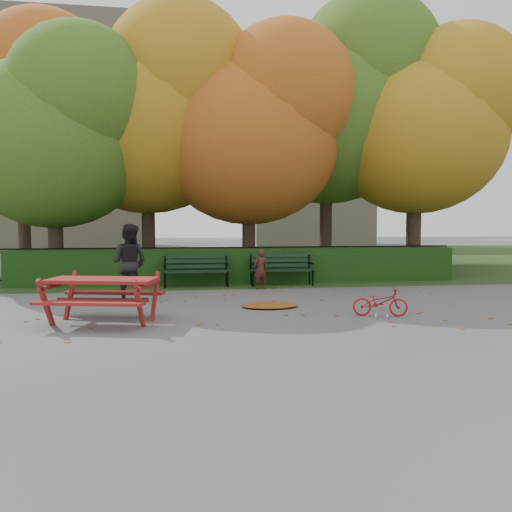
{
  "coord_description": "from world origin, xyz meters",
  "views": [
    {
      "loc": [
        -1.63,
        -10.13,
        1.82
      ],
      "look_at": [
        0.05,
        1.42,
        1.0
      ],
      "focal_mm": 35.0,
      "sensor_mm": 36.0,
      "label": 1
    }
  ],
  "objects": [
    {
      "name": "building_right",
      "position": [
        8.0,
        28.0,
        6.0
      ],
      "size": [
        9.0,
        6.0,
        12.0
      ],
      "primitive_type": "cube",
      "color": "#BCAE94",
      "rests_on": "ground"
    },
    {
      "name": "bench_left",
      "position": [
        -1.3,
        3.7,
        0.52
      ],
      "size": [
        1.8,
        0.57,
        0.88
      ],
      "color": "black",
      "rests_on": "ground"
    },
    {
      "name": "grass_strip",
      "position": [
        0.0,
        14.0,
        0.01
      ],
      "size": [
        90.0,
        90.0,
        0.0
      ],
      "primitive_type": "plane",
      "color": "#1D3716",
      "rests_on": "ground"
    },
    {
      "name": "leaf_scatter",
      "position": [
        0.0,
        0.3,
        0.01
      ],
      "size": [
        9.0,
        5.7,
        0.01
      ],
      "primitive_type": null,
      "color": "maroon",
      "rests_on": "ground"
    },
    {
      "name": "bicycle",
      "position": [
        2.08,
        -1.13,
        0.27
      ],
      "size": [
        1.09,
        0.61,
        0.54
      ],
      "primitive_type": "imported",
      "rotation": [
        0.0,
        0.0,
        1.31
      ],
      "color": "#B7101A",
      "rests_on": "ground"
    },
    {
      "name": "tree_d",
      "position": [
        3.88,
        7.23,
        5.98
      ],
      "size": [
        7.14,
        6.8,
        9.58
      ],
      "color": "#2D2118",
      "rests_on": "ground"
    },
    {
      "name": "picnic_table",
      "position": [
        -3.07,
        -1.04,
        0.62
      ],
      "size": [
        2.16,
        1.89,
        0.91
      ],
      "rotation": [
        0.0,
        0.0,
        -0.22
      ],
      "color": "maroon",
      "rests_on": "ground"
    },
    {
      "name": "child",
      "position": [
        0.39,
        2.96,
        0.53
      ],
      "size": [
        0.45,
        0.38,
        1.07
      ],
      "primitive_type": "imported",
      "rotation": [
        0.0,
        0.0,
        3.5
      ],
      "color": "#451D16",
      "rests_on": "ground"
    },
    {
      "name": "tree_c",
      "position": [
        0.83,
        5.96,
        4.82
      ],
      "size": [
        6.3,
        6.0,
        8.0
      ],
      "color": "#2D2118",
      "rests_on": "ground"
    },
    {
      "name": "tree_e",
      "position": [
        6.52,
        5.77,
        5.08
      ],
      "size": [
        6.09,
        5.8,
        8.16
      ],
      "color": "#2D2118",
      "rests_on": "ground"
    },
    {
      "name": "building_left",
      "position": [
        -9.0,
        26.0,
        7.5
      ],
      "size": [
        10.0,
        7.0,
        15.0
      ],
      "primitive_type": "cube",
      "color": "#BCAE94",
      "rests_on": "ground"
    },
    {
      "name": "tree_a",
      "position": [
        -5.19,
        5.58,
        4.52
      ],
      "size": [
        5.88,
        5.6,
        7.48
      ],
      "color": "#2D2118",
      "rests_on": "ground"
    },
    {
      "name": "iron_fence",
      "position": [
        0.0,
        5.3,
        0.54
      ],
      "size": [
        14.0,
        0.04,
        1.02
      ],
      "color": "black",
      "rests_on": "ground"
    },
    {
      "name": "tree_b",
      "position": [
        -2.44,
        6.75,
        5.4
      ],
      "size": [
        6.72,
        6.4,
        8.79
      ],
      "color": "#2D2118",
      "rests_on": "ground"
    },
    {
      "name": "tree_f",
      "position": [
        -7.13,
        9.24,
        5.69
      ],
      "size": [
        6.93,
        6.6,
        9.19
      ],
      "color": "#2D2118",
      "rests_on": "ground"
    },
    {
      "name": "hedge",
      "position": [
        0.0,
        4.5,
        0.5
      ],
      "size": [
        13.0,
        0.9,
        1.0
      ],
      "primitive_type": "cube",
      "color": "black",
      "rests_on": "ground"
    },
    {
      "name": "adult",
      "position": [
        -2.86,
        1.43,
        0.88
      ],
      "size": [
        1.04,
        0.94,
        1.76
      ],
      "primitive_type": "imported",
      "rotation": [
        0.0,
        0.0,
        2.76
      ],
      "color": "black",
      "rests_on": "ground"
    },
    {
      "name": "leaf_pile",
      "position": [
        0.16,
        0.17,
        0.04
      ],
      "size": [
        1.43,
        1.24,
        0.08
      ],
      "primitive_type": "ellipsoid",
      "rotation": [
        0.0,
        0.0,
        -0.41
      ],
      "color": "maroon",
      "rests_on": "ground"
    },
    {
      "name": "tree_g",
      "position": [
        8.33,
        9.76,
        5.37
      ],
      "size": [
        6.3,
        6.0,
        8.55
      ],
      "color": "#2D2118",
      "rests_on": "ground"
    },
    {
      "name": "ground",
      "position": [
        0.0,
        0.0,
        0.0
      ],
      "size": [
        90.0,
        90.0,
        0.0
      ],
      "primitive_type": "plane",
      "color": "slate",
      "rests_on": "ground"
    },
    {
      "name": "bench_right",
      "position": [
        1.1,
        3.7,
        0.52
      ],
      "size": [
        1.8,
        0.57,
        0.88
      ],
      "color": "black",
      "rests_on": "ground"
    }
  ]
}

